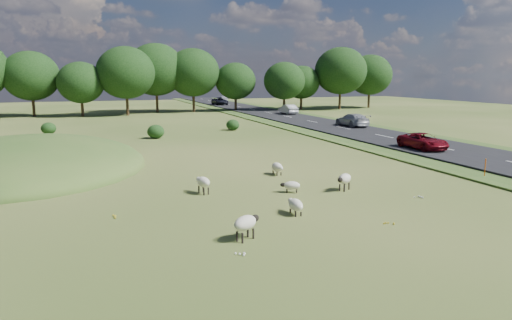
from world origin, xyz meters
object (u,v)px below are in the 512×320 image
Objects in this scene: sheep_5 at (344,179)px; marker_post at (485,168)px; car_4 at (220,101)px; car_5 at (423,141)px; sheep_0 at (291,185)px; car_1 at (288,109)px; sheep_3 at (295,205)px; sheep_4 at (246,223)px; sheep_1 at (277,167)px; car_0 at (223,99)px; car_6 at (352,120)px; sheep_2 at (203,182)px.

marker_post is at bearing 143.85° from sheep_5.
sheep_5 is at bearing -100.07° from car_4.
car_4 is at bearing 90.00° from car_5.
sheep_0 is 0.24× the size of car_1.
car_5 is (15.76, 8.62, 0.50)m from sheep_0.
car_4 reaches higher than sheep_0.
car_5 is at bearing -90.00° from car_4.
sheep_3 is 0.97× the size of sheep_5.
sheep_5 is 73.52m from car_4.
car_1 reaches higher than marker_post.
sheep_4 reaches higher than sheep_3.
sheep_4 is at bearing 0.77° from sheep_5.
sheep_1 is at bearing -80.47° from sheep_0.
car_1 is (19.56, 44.82, 0.61)m from sheep_0.
car_1 is at bearing -145.30° from sheep_5.
car_0 is (21.00, 86.96, 0.45)m from sheep_3.
sheep_1 is (1.02, 4.43, 0.09)m from sheep_0.
car_6 is at bearing -157.46° from sheep_5.
car_6 is at bearing -85.28° from car_4.
car_0 reaches higher than sheep_5.
car_5 reaches higher than sheep_3.
car_6 is (3.80, 17.14, 0.12)m from car_5.
sheep_1 is 5.35m from sheep_5.
sheep_2 reaches higher than sheep_1.
car_0 is 1.00× the size of car_1.
sheep_5 is at bearing -168.60° from sheep_0.
car_0 is at bearing -12.68° from sheep_3.
marker_post is at bearing 75.44° from car_6.
sheep_1 is 1.03× the size of sheep_5.
marker_post reaches higher than sheep_3.
marker_post is 18.04m from sheep_4.
car_1 is at bearing -91.04° from sheep_0.
sheep_4 is 80.43m from car_4.
sheep_5 reaches higher than sheep_3.
marker_post is at bearing -14.12° from sheep_4.
sheep_1 is at bearing 65.35° from car_1.
sheep_0 is 32.35m from car_6.
car_5 is (20.34, 14.63, 0.22)m from sheep_4.
sheep_0 is 0.85× the size of sheep_2.
car_6 is (0.00, -57.53, 0.11)m from car_0.
car_6 is (18.54, 21.33, 0.53)m from sheep_1.
car_1 is 0.98× the size of car_5.
sheep_1 is 0.25× the size of car_6.
sheep_2 is (-5.52, -3.04, 0.15)m from sheep_1.
sheep_2 is 73.28m from car_4.
sheep_2 is 21.51m from car_5.
car_4 reaches higher than sheep_1.
car_1 is (0.00, -38.47, 0.09)m from car_0.
marker_post is 0.93× the size of sheep_5.
sheep_1 is 28.27m from car_6.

